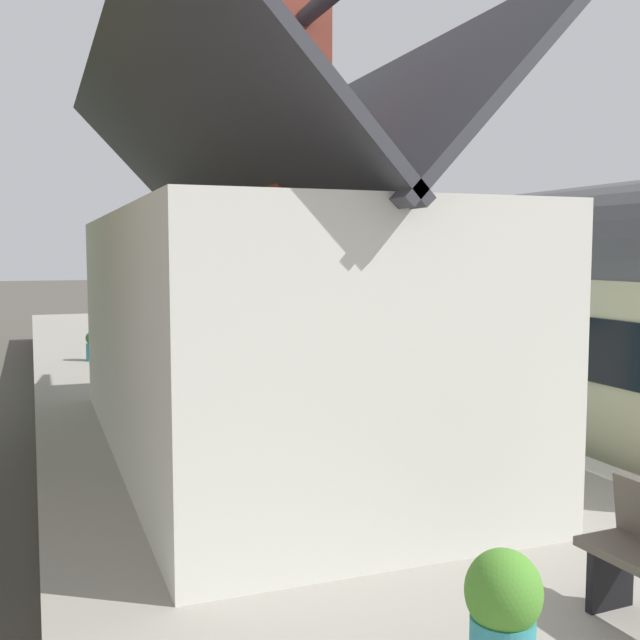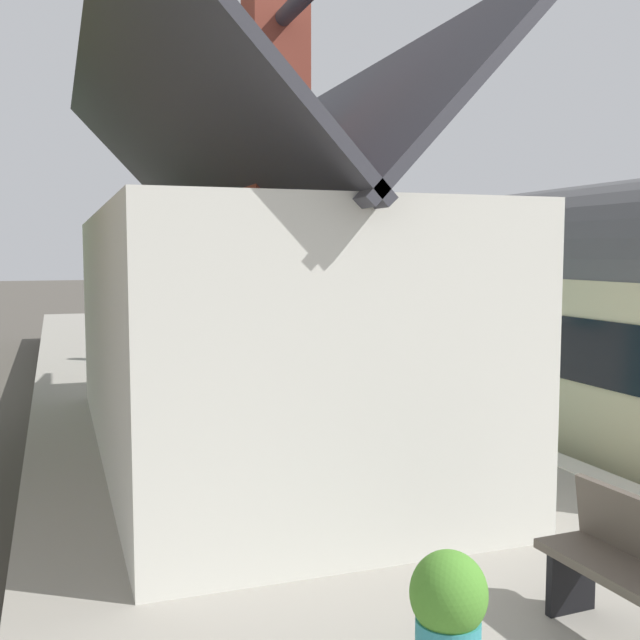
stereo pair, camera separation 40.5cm
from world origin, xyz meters
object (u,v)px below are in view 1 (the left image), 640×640
at_px(planter_edge_far, 170,313).
at_px(planter_under_sign, 203,330).
at_px(planter_corner_building, 94,346).
at_px(station_sign_board, 244,298).
at_px(station_building, 257,319).
at_px(planter_bench_left, 503,614).
at_px(train, 416,304).
at_px(bench_near_building, 152,315).
at_px(lamp_post_platform, 257,245).
at_px(bench_mid_platform, 211,346).

relative_size(planter_edge_far, planter_under_sign, 0.97).
xyz_separation_m(planter_corner_building, station_sign_board, (1.67, -3.84, 0.86)).
bearing_deg(station_building, planter_bench_left, 177.99).
bearing_deg(train, station_building, 138.00).
height_order(bench_near_building, station_sign_board, station_sign_board).
bearing_deg(planter_corner_building, planter_bench_left, -175.47).
height_order(planter_under_sign, station_sign_board, station_sign_board).
bearing_deg(train, planter_corner_building, 69.44).
distance_m(station_building, station_sign_board, 10.38).
bearing_deg(planter_corner_building, train, -110.56).
distance_m(planter_edge_far, station_sign_board, 6.54).
bearing_deg(planter_bench_left, station_sign_board, -10.11).
xyz_separation_m(planter_bench_left, station_sign_board, (15.44, -2.75, 0.77)).
distance_m(planter_corner_building, planter_edge_far, 8.65).
bearing_deg(planter_under_sign, lamp_post_platform, -161.50).
bearing_deg(bench_near_building, planter_corner_building, 160.46).
xyz_separation_m(bench_near_building, bench_mid_platform, (-8.22, 0.05, 0.00)).
bearing_deg(planter_under_sign, bench_near_building, 13.74).
xyz_separation_m(planter_edge_far, lamp_post_platform, (-7.86, -0.74, 2.20)).
relative_size(station_building, bench_near_building, 5.83).
height_order(train, station_sign_board, train).
bearing_deg(planter_under_sign, planter_edge_far, -0.60).
bearing_deg(station_building, train, -42.00).
bearing_deg(planter_bench_left, planter_corner_building, 4.53).
distance_m(station_building, bench_mid_platform, 6.36).
bearing_deg(planter_under_sign, train, -144.69).
distance_m(lamp_post_platform, station_sign_board, 1.96).
bearing_deg(bench_mid_platform, station_sign_board, -24.44).
height_order(planter_corner_building, planter_under_sign, planter_corner_building).
relative_size(bench_near_building, planter_under_sign, 1.84).
bearing_deg(bench_near_building, planter_edge_far, -23.66).
bearing_deg(lamp_post_platform, planter_bench_left, 169.12).
bearing_deg(station_sign_board, planter_under_sign, 41.78).
bearing_deg(planter_corner_building, station_building, -171.32).
xyz_separation_m(bench_near_building, lamp_post_platform, (-5.81, -1.64, 2.06)).
bearing_deg(bench_mid_platform, planter_bench_left, 175.03).
xyz_separation_m(bench_mid_platform, lamp_post_platform, (2.41, -1.69, 2.06)).
bearing_deg(planter_corner_building, planter_edge_far, -20.60).
relative_size(station_building, station_sign_board, 5.20).
relative_size(planter_under_sign, lamp_post_platform, 0.21).
xyz_separation_m(train, station_sign_board, (4.14, 2.76, -0.06)).
relative_size(station_building, planter_bench_left, 10.52).
distance_m(planter_bench_left, lamp_post_platform, 14.42).
bearing_deg(station_building, planter_edge_far, -6.11).
bearing_deg(station_building, planter_under_sign, -8.81).
distance_m(station_building, planter_bench_left, 5.51).
distance_m(station_building, bench_near_building, 14.50).
relative_size(planter_corner_building, planter_under_sign, 0.86).
distance_m(train, planter_edge_far, 11.19).
distance_m(planter_edge_far, planter_under_sign, 5.47).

